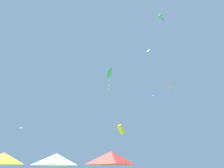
# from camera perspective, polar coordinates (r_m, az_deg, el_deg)

# --- Properties ---
(canopy_tent_yellow) EXTENTS (3.32, 3.32, 3.55)m
(canopy_tent_yellow) POSITION_cam_1_polar(r_m,az_deg,el_deg) (19.46, -39.64, -23.33)
(canopy_tent_yellow) COLOR #9E9EA3
(canopy_tent_yellow) RESTS_ON ground
(canopy_tent_red) EXTENTS (3.12, 3.12, 3.34)m
(canopy_tent_red) POSITION_cam_1_polar(r_m,az_deg,el_deg) (12.89, -0.34, -29.11)
(canopy_tent_red) COLOR #9E9EA3
(canopy_tent_red) RESTS_ON ground
(canopy_tent_white) EXTENTS (3.19, 3.19, 3.41)m
(canopy_tent_white) POSITION_cam_1_polar(r_m,az_deg,el_deg) (16.23, -22.99, -27.57)
(canopy_tent_white) COLOR #9E9EA3
(canopy_tent_white) RESTS_ON ground
(kite_green_box) EXTENTS (0.94, 0.85, 2.63)m
(kite_green_box) POSITION_cam_1_polar(r_m,az_deg,el_deg) (28.16, 19.98, 25.75)
(kite_green_box) COLOR green
(kite_purple_delta) EXTENTS (1.12, 1.09, 1.70)m
(kite_purple_delta) POSITION_cam_1_polar(r_m,az_deg,el_deg) (38.78, -34.67, -15.26)
(kite_purple_delta) COLOR purple
(kite_yellow_box) EXTENTS (1.27, 1.14, 1.40)m
(kite_yellow_box) POSITION_cam_1_polar(r_m,az_deg,el_deg) (21.12, 3.98, -18.78)
(kite_yellow_box) COLOR yellow
(kite_green_delta) EXTENTS (0.81, 1.17, 2.28)m
(kite_green_delta) POSITION_cam_1_polar(r_m,az_deg,el_deg) (13.08, -1.43, 4.59)
(kite_green_delta) COLOR green
(kite_yellow_diamond) EXTENTS (0.76, 0.80, 1.95)m
(kite_yellow_diamond) POSITION_cam_1_polar(r_m,az_deg,el_deg) (33.67, 15.35, 13.66)
(kite_yellow_diamond) COLOR yellow
(kite_orange_delta) EXTENTS (0.74, 0.70, 1.21)m
(kite_orange_delta) POSITION_cam_1_polar(r_m,az_deg,el_deg) (28.96, 23.60, -1.38)
(kite_orange_delta) COLOR orange
(kite_blue_delta) EXTENTS (1.65, 1.64, 0.88)m
(kite_blue_delta) POSITION_cam_1_polar(r_m,az_deg,el_deg) (38.78, 17.35, -4.58)
(kite_blue_delta) COLOR blue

